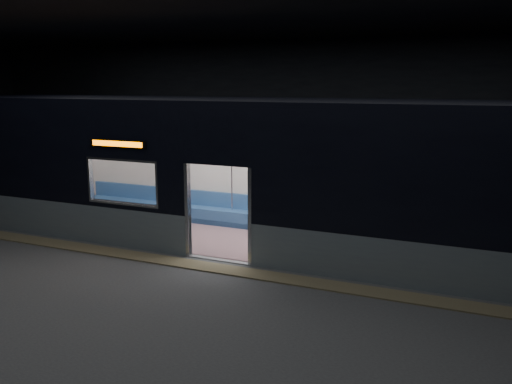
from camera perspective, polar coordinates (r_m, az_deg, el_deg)
The scene contains 7 objects.
station_floor at distance 10.77m, azimuth -6.51°, elevation -8.84°, with size 24.00×14.00×0.01m, color #47494C.
station_envelope at distance 10.11m, azimuth -6.99°, elevation 11.07°, with size 24.00×14.00×5.00m.
tactile_strip at distance 11.21m, azimuth -5.10°, elevation -7.86°, with size 22.80×0.50×0.03m, color #8C7F59.
metro_car at distance 12.51m, azimuth -0.87°, elevation 2.86°, with size 18.00×3.04×3.35m.
passenger at distance 13.47m, azimuth 2.32°, elevation -1.11°, with size 0.38×0.66×1.34m.
handbag at distance 13.31m, azimuth 1.87°, elevation -1.74°, with size 0.29×0.25×0.15m, color black.
transit_map at distance 12.96m, azimuth 13.29°, elevation 1.07°, with size 0.91×0.03×0.59m, color white.
Camera 1 is at (5.13, -8.71, 3.73)m, focal length 38.00 mm.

